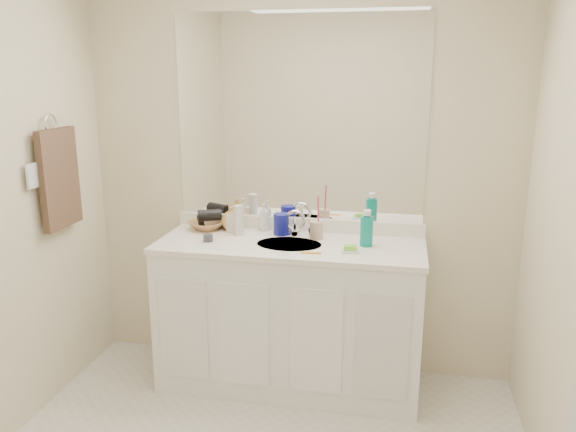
{
  "coord_description": "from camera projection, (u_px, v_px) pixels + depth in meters",
  "views": [
    {
      "loc": [
        0.6,
        -1.97,
        1.82
      ],
      "look_at": [
        0.0,
        0.97,
        1.05
      ],
      "focal_mm": 35.0,
      "sensor_mm": 36.0,
      "label": 1
    }
  ],
  "objects": [
    {
      "name": "countertop",
      "position": [
        290.0,
        245.0,
        3.19
      ],
      "size": [
        1.52,
        0.57,
        0.03
      ],
      "primitive_type": "cube",
      "color": "white",
      "rests_on": "vanity_cabinet"
    },
    {
      "name": "soap_bottle_cream",
      "position": [
        234.0,
        219.0,
        3.39
      ],
      "size": [
        0.09,
        0.1,
        0.16
      ],
      "primitive_type": "imported",
      "rotation": [
        0.0,
        0.0,
        -0.38
      ],
      "color": "beige",
      "rests_on": "countertop"
    },
    {
      "name": "soap_bottle_yellow",
      "position": [
        232.0,
        217.0,
        3.43
      ],
      "size": [
        0.17,
        0.17,
        0.16
      ],
      "primitive_type": "imported",
      "rotation": [
        0.0,
        0.0,
        0.37
      ],
      "color": "#D6A953",
      "rests_on": "countertop"
    },
    {
      "name": "wall_back",
      "position": [
        299.0,
        179.0,
        3.37
      ],
      "size": [
        2.6,
        0.02,
        2.4
      ],
      "primitive_type": "cube",
      "color": "beige",
      "rests_on": "floor"
    },
    {
      "name": "dark_jar",
      "position": [
        208.0,
        238.0,
        3.21
      ],
      "size": [
        0.07,
        0.07,
        0.04
      ],
      "primitive_type": "cylinder",
      "rotation": [
        0.0,
        0.0,
        0.41
      ],
      "color": "#37393F",
      "rests_on": "countertop"
    },
    {
      "name": "soap_dish",
      "position": [
        350.0,
        251.0,
        3.02
      ],
      "size": [
        0.11,
        0.1,
        0.01
      ],
      "primitive_type": "cube",
      "rotation": [
        0.0,
        0.0,
        0.24
      ],
      "color": "white",
      "rests_on": "countertop"
    },
    {
      "name": "extra_white_bottle",
      "position": [
        239.0,
        220.0,
        3.32
      ],
      "size": [
        0.07,
        0.07,
        0.18
      ],
      "primitive_type": "cylinder",
      "rotation": [
        0.0,
        0.0,
        0.38
      ],
      "color": "silver",
      "rests_on": "countertop"
    },
    {
      "name": "mouthwash_bottle",
      "position": [
        367.0,
        231.0,
        3.11
      ],
      "size": [
        0.08,
        0.08,
        0.17
      ],
      "primitive_type": "cylinder",
      "rotation": [
        0.0,
        0.0,
        -0.17
      ],
      "color": "#0B8C7E",
      "rests_on": "countertop"
    },
    {
      "name": "vanity_cabinet",
      "position": [
        290.0,
        317.0,
        3.3
      ],
      "size": [
        1.5,
        0.55,
        0.85
      ],
      "primitive_type": "cube",
      "color": "white",
      "rests_on": "floor"
    },
    {
      "name": "soap_bottle_white",
      "position": [
        264.0,
        217.0,
        3.42
      ],
      "size": [
        0.07,
        0.07,
        0.17
      ],
      "primitive_type": "imported",
      "rotation": [
        0.0,
        0.0,
        0.12
      ],
      "color": "white",
      "rests_on": "countertop"
    },
    {
      "name": "green_soap",
      "position": [
        350.0,
        248.0,
        3.02
      ],
      "size": [
        0.07,
        0.06,
        0.02
      ],
      "primitive_type": "cube",
      "rotation": [
        0.0,
        0.0,
        0.09
      ],
      "color": "#81DE36",
      "rests_on": "soap_dish"
    },
    {
      "name": "hair_dryer",
      "position": [
        210.0,
        215.0,
        3.44
      ],
      "size": [
        0.16,
        0.12,
        0.07
      ],
      "primitive_type": "cylinder",
      "rotation": [
        0.0,
        1.57,
        0.43
      ],
      "color": "black",
      "rests_on": "wicker_basket"
    },
    {
      "name": "tan_cup",
      "position": [
        316.0,
        230.0,
        3.25
      ],
      "size": [
        0.09,
        0.09,
        0.1
      ],
      "primitive_type": "cylinder",
      "rotation": [
        0.0,
        0.0,
        0.26
      ],
      "color": "#CBA98F",
      "rests_on": "countertop"
    },
    {
      "name": "hand_towel",
      "position": [
        59.0,
        179.0,
        3.1
      ],
      "size": [
        0.04,
        0.32,
        0.55
      ],
      "primitive_type": "cube",
      "color": "#32231A",
      "rests_on": "towel_ring"
    },
    {
      "name": "mirror",
      "position": [
        299.0,
        118.0,
        3.27
      ],
      "size": [
        1.48,
        0.01,
        1.2
      ],
      "primitive_type": "cube",
      "color": "white",
      "rests_on": "wall_back"
    },
    {
      "name": "sink_basin",
      "position": [
        289.0,
        246.0,
        3.17
      ],
      "size": [
        0.37,
        0.37,
        0.02
      ],
      "primitive_type": "cylinder",
      "color": "#B4B29E",
      "rests_on": "countertop"
    },
    {
      "name": "switch_plate",
      "position": [
        32.0,
        176.0,
        2.9
      ],
      "size": [
        0.01,
        0.08,
        0.13
      ],
      "primitive_type": "cube",
      "color": "silver",
      "rests_on": "wall_left"
    },
    {
      "name": "orange_comb",
      "position": [
        311.0,
        253.0,
        3.0
      ],
      "size": [
        0.11,
        0.03,
        0.0
      ],
      "primitive_type": "cube",
      "rotation": [
        0.0,
        0.0,
        0.04
      ],
      "color": "orange",
      "rests_on": "countertop"
    },
    {
      "name": "toothbrush",
      "position": [
        318.0,
        214.0,
        3.23
      ],
      "size": [
        0.01,
        0.04,
        0.21
      ],
      "primitive_type": "cylinder",
      "rotation": [
        0.14,
        0.0,
        0.03
      ],
      "color": "#DA395E",
      "rests_on": "tan_cup"
    },
    {
      "name": "wicker_basket",
      "position": [
        207.0,
        225.0,
        3.46
      ],
      "size": [
        0.28,
        0.28,
        0.05
      ],
      "primitive_type": "imported",
      "rotation": [
        0.0,
        0.0,
        -0.43
      ],
      "color": "#A46E42",
      "rests_on": "countertop"
    },
    {
      "name": "backsplash",
      "position": [
        298.0,
        224.0,
        3.42
      ],
      "size": [
        1.52,
        0.03,
        0.08
      ],
      "primitive_type": "cube",
      "color": "white",
      "rests_on": "countertop"
    },
    {
      "name": "faucet",
      "position": [
        295.0,
        226.0,
        3.32
      ],
      "size": [
        0.02,
        0.02,
        0.11
      ],
      "primitive_type": "cylinder",
      "color": "silver",
      "rests_on": "countertop"
    },
    {
      "name": "towel_ring",
      "position": [
        51.0,
        124.0,
        3.03
      ],
      "size": [
        0.01,
        0.11,
        0.11
      ],
      "primitive_type": "torus",
      "rotation": [
        0.0,
        1.57,
        0.0
      ],
      "color": "silver",
      "rests_on": "wall_left"
    },
    {
      "name": "blue_mug",
      "position": [
        281.0,
        224.0,
        3.34
      ],
      "size": [
        0.11,
        0.11,
        0.13
      ],
      "primitive_type": "cylinder",
      "rotation": [
        0.0,
        0.0,
        0.28
      ],
      "color": "navy",
      "rests_on": "countertop"
    }
  ]
}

